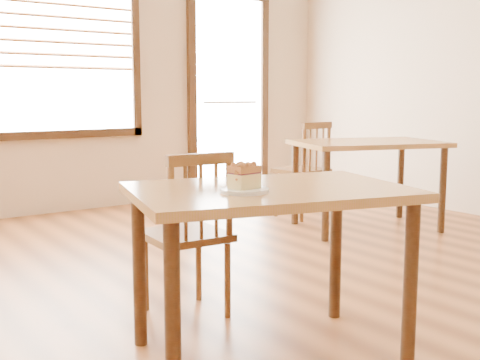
% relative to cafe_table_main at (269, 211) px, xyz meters
% --- Properties ---
extents(window_right, '(1.76, 0.10, 1.96)m').
position_rel_cafe_table_main_xyz_m(window_right, '(0.34, 3.71, 1.16)').
color(window_right, white).
rests_on(window_right, room_shell).
extents(entry_door, '(1.08, 0.06, 2.29)m').
position_rel_cafe_table_main_xyz_m(entry_door, '(2.34, 3.72, 0.55)').
color(entry_door, white).
rests_on(entry_door, ground).
extents(cafe_table_main, '(1.31, 1.04, 0.75)m').
position_rel_cafe_table_main_xyz_m(cafe_table_main, '(0.00, 0.00, 0.00)').
color(cafe_table_main, '#A66D40').
rests_on(cafe_table_main, ground).
extents(cafe_chair_main, '(0.42, 0.42, 0.87)m').
position_rel_cafe_table_main_xyz_m(cafe_chair_main, '(-0.04, 0.61, -0.21)').
color(cafe_chair_main, brown).
rests_on(cafe_chair_main, ground).
extents(cafe_table_second, '(1.38, 1.14, 0.75)m').
position_rel_cafe_table_main_xyz_m(cafe_table_second, '(2.26, 1.52, 0.00)').
color(cafe_table_second, '#A66D40').
rests_on(cafe_table_second, ground).
extents(cafe_chair_second, '(0.45, 0.45, 0.90)m').
position_rel_cafe_table_main_xyz_m(cafe_chair_second, '(2.13, 2.18, -0.19)').
color(cafe_chair_second, brown).
rests_on(cafe_chair_second, ground).
extents(plate, '(0.20, 0.20, 0.02)m').
position_rel_cafe_table_main_xyz_m(plate, '(-0.16, -0.05, 0.11)').
color(plate, white).
rests_on(plate, cafe_table_main).
extents(cake_slice, '(0.13, 0.10, 0.11)m').
position_rel_cafe_table_main_xyz_m(cake_slice, '(-0.16, -0.04, 0.17)').
color(cake_slice, '#FFEE90').
rests_on(cake_slice, plate).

